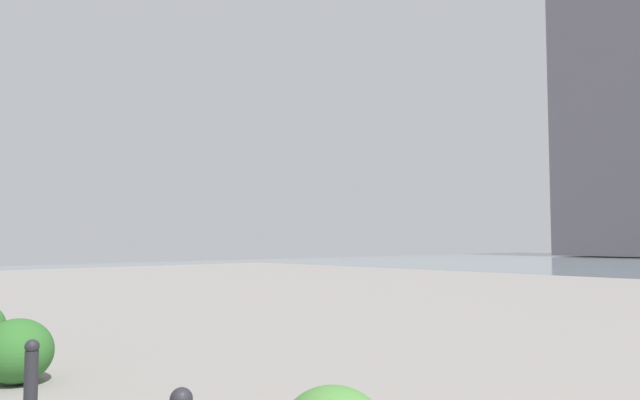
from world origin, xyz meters
The scene contains 2 objects.
bollard_mid centered at (5.87, -0.56, 0.38)m, with size 0.13×0.13×0.73m.
shrub_round centered at (7.49, -0.92, 0.37)m, with size 0.87×0.78×0.74m.
Camera 1 is at (-0.03, 1.34, 1.63)m, focal length 34.27 mm.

